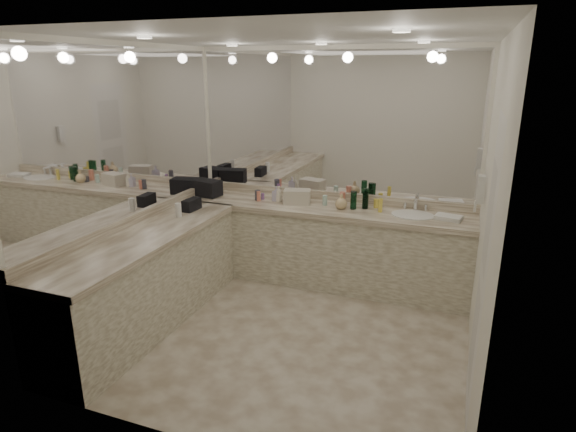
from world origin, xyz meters
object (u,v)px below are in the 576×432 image
at_px(black_toiletry_bag, 207,189).
at_px(hand_towel, 448,217).
at_px(cream_cosmetic_case, 297,196).
at_px(soap_bottle_a, 279,194).
at_px(wall_phone, 481,189).
at_px(soap_bottle_b, 276,194).
at_px(sink, 413,216).
at_px(soap_bottle_c, 341,201).

bearing_deg(black_toiletry_bag, hand_towel, 0.74).
bearing_deg(cream_cosmetic_case, soap_bottle_a, 164.09).
xyz_separation_m(wall_phone, soap_bottle_b, (-2.14, 0.53, -0.36)).
distance_m(soap_bottle_a, soap_bottle_b, 0.04).
relative_size(sink, hand_towel, 1.72).
bearing_deg(sink, soap_bottle_c, -177.83).
bearing_deg(hand_towel, wall_phone, -62.29).
relative_size(wall_phone, soap_bottle_b, 1.39).
distance_m(wall_phone, soap_bottle_b, 2.23).
bearing_deg(soap_bottle_b, soap_bottle_a, -28.03).
height_order(sink, hand_towel, hand_towel).
distance_m(black_toiletry_bag, soap_bottle_c, 1.63).
xyz_separation_m(wall_phone, black_toiletry_bag, (-3.00, 0.44, -0.36)).
relative_size(sink, soap_bottle_a, 2.46).
height_order(sink, soap_bottle_a, soap_bottle_a).
distance_m(cream_cosmetic_case, soap_bottle_a, 0.22).
height_order(wall_phone, soap_bottle_b, wall_phone).
relative_size(wall_phone, hand_towel, 0.94).
bearing_deg(soap_bottle_c, soap_bottle_a, 177.13).
bearing_deg(soap_bottle_b, cream_cosmetic_case, -5.01).
relative_size(black_toiletry_bag, soap_bottle_a, 1.80).
distance_m(sink, hand_towel, 0.35).
bearing_deg(wall_phone, cream_cosmetic_case, 164.97).
xyz_separation_m(hand_towel, soap_bottle_c, (-1.11, -0.01, 0.06)).
bearing_deg(sink, soap_bottle_a, 179.68).
relative_size(black_toiletry_bag, soap_bottle_b, 1.87).
relative_size(wall_phone, soap_bottle_c, 1.42).
bearing_deg(soap_bottle_c, soap_bottle_b, 175.83).
relative_size(black_toiletry_bag, hand_towel, 1.26).
bearing_deg(wall_phone, hand_towel, 117.71).
distance_m(sink, soap_bottle_a, 1.50).
bearing_deg(hand_towel, cream_cosmetic_case, 179.09).
xyz_separation_m(black_toiletry_bag, soap_bottle_b, (0.85, 0.08, -0.01)).
height_order(soap_bottle_a, soap_bottle_b, soap_bottle_a).
distance_m(sink, cream_cosmetic_case, 1.28).
bearing_deg(black_toiletry_bag, soap_bottle_a, 4.13).
xyz_separation_m(hand_towel, soap_bottle_b, (-1.89, 0.05, 0.06)).
bearing_deg(sink, cream_cosmetic_case, 179.77).
distance_m(sink, wall_phone, 0.91).
xyz_separation_m(sink, cream_cosmetic_case, (-1.28, 0.01, 0.09)).
bearing_deg(wall_phone, soap_bottle_c, 160.93).
distance_m(cream_cosmetic_case, soap_bottle_b, 0.26).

